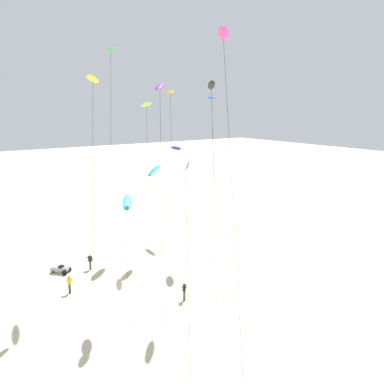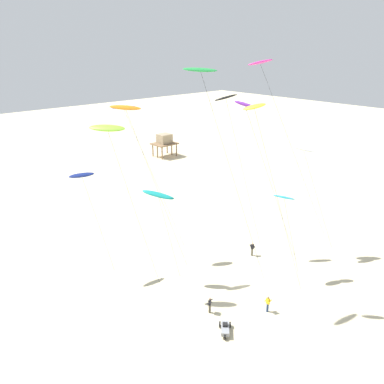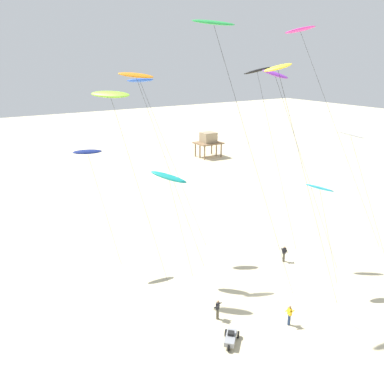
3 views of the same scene
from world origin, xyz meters
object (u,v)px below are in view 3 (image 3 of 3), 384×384
object	(u,v)px
kite_teal	(169,177)
kite_orange	(137,78)
kite_lime	(111,95)
kite_navy	(88,153)
kite_purple	(276,77)
kite_blue	(141,82)
kite_green	(215,27)
kite_flyer_middle	(289,315)
beach_buggy	(231,338)
kite_white	(351,136)
stilt_house	(208,140)
kite_flyer_nearest	(284,253)
kite_cyan	(320,189)
kite_flyer_furthest	(218,309)
kite_black	(258,74)
kite_magenta	(301,32)
kite_yellow	(279,74)

from	to	relation	value
kite_teal	kite_orange	bearing A→B (deg)	113.14
kite_lime	kite_navy	bearing A→B (deg)	99.37
kite_purple	kite_blue	bearing A→B (deg)	123.13
kite_green	kite_flyer_middle	world-z (taller)	kite_green
kite_orange	kite_teal	world-z (taller)	kite_orange
kite_flyer_middle	beach_buggy	size ratio (longest dim) A/B	0.87
kite_navy	kite_white	distance (m)	23.74
kite_lime	kite_green	xyz separation A→B (m)	(5.23, -6.50, 4.80)
kite_purple	stilt_house	bearing A→B (deg)	61.70
kite_blue	kite_flyer_nearest	bearing A→B (deg)	-46.23
kite_green	kite_cyan	bearing A→B (deg)	-19.14
kite_orange	kite_flyer_furthest	size ratio (longest dim) A/B	10.96
kite_green	kite_orange	distance (m)	8.97
kite_black	stilt_house	distance (m)	45.27
kite_lime	kite_blue	distance (m)	7.52
kite_flyer_furthest	kite_magenta	bearing A→B (deg)	25.02
kite_flyer_nearest	kite_purple	bearing A→B (deg)	-172.21
kite_flyer_nearest	kite_flyer_middle	bearing A→B (deg)	-132.42
kite_yellow	kite_cyan	world-z (taller)	kite_yellow
kite_navy	kite_flyer_furthest	xyz separation A→B (m)	(4.77, -13.58, -10.30)
kite_magenta	kite_flyer_nearest	distance (m)	20.78
kite_cyan	kite_green	bearing A→B (deg)	160.86
kite_black	kite_flyer_middle	bearing A→B (deg)	-116.72
kite_green	kite_cyan	size ratio (longest dim) A/B	2.28
kite_flyer_nearest	kite_flyer_furthest	bearing A→B (deg)	-159.59
kite_purple	stilt_house	world-z (taller)	kite_purple
kite_purple	kite_black	bearing A→B (deg)	68.32
kite_yellow	kite_blue	bearing A→B (deg)	102.08
kite_purple	kite_flyer_middle	xyz separation A→B (m)	(-4.09, -7.26, -16.90)
kite_purple	kite_cyan	xyz separation A→B (m)	(1.72, -4.14, -8.77)
kite_green	kite_blue	xyz separation A→B (m)	(0.00, 11.87, -4.17)
kite_green	beach_buggy	distance (m)	21.65
kite_purple	kite_flyer_nearest	bearing A→B (deg)	7.79
kite_cyan	kite_blue	world-z (taller)	kite_blue
kite_flyer_middle	kite_magenta	bearing A→B (deg)	46.60
kite_purple	kite_white	world-z (taller)	kite_purple
kite_cyan	kite_flyer_furthest	world-z (taller)	kite_cyan
kite_green	kite_flyer_nearest	size ratio (longest dim) A/B	13.10
kite_white	kite_flyer_middle	xyz separation A→B (m)	(-11.38, -4.84, -11.72)
kite_white	kite_blue	world-z (taller)	kite_blue
beach_buggy	kite_navy	bearing A→B (deg)	103.42
kite_black	kite_white	world-z (taller)	kite_black
kite_flyer_middle	kite_yellow	bearing A→B (deg)	84.57
kite_blue	kite_cyan	bearing A→B (deg)	-59.61
kite_navy	kite_flyer_middle	distance (m)	21.86
kite_orange	kite_black	distance (m)	11.26
kite_blue	kite_green	bearing A→B (deg)	-90.01
kite_cyan	kite_flyer_nearest	size ratio (longest dim) A/B	5.75
kite_magenta	beach_buggy	bearing A→B (deg)	-147.62
kite_teal	kite_flyer_furthest	distance (m)	11.53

